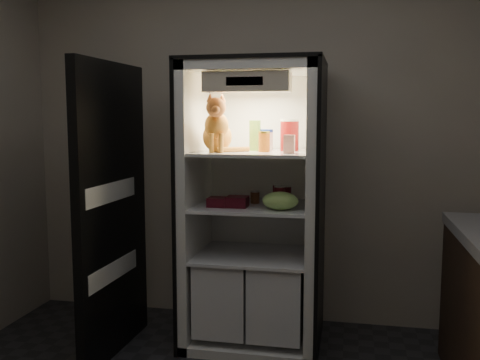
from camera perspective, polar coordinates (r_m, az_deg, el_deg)
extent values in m
plane|color=#BDB09E|center=(3.93, 2.69, 4.38)|extent=(3.60, 0.00, 3.60)
cube|color=white|center=(3.85, 2.35, -2.04)|extent=(0.85, 0.06, 1.85)
cube|color=white|center=(3.62, -4.66, -2.60)|extent=(0.06, 0.70, 1.85)
cube|color=white|center=(3.49, 7.91, -3.01)|extent=(0.06, 0.70, 1.85)
cube|color=white|center=(3.50, 1.55, 11.79)|extent=(0.85, 0.70, 0.06)
cube|color=white|center=(3.79, 1.46, -16.29)|extent=(0.85, 0.70, 0.06)
cube|color=black|center=(3.64, -5.30, -2.57)|extent=(0.02, 0.72, 1.87)
cube|color=black|center=(3.48, 8.60, -3.03)|extent=(0.02, 0.72, 1.87)
cube|color=black|center=(3.50, 1.55, 12.48)|extent=(0.90, 0.72, 0.02)
cube|color=white|center=(3.46, 1.43, 2.90)|extent=(0.73, 0.62, 0.02)
cube|color=white|center=(3.50, 1.41, -2.81)|extent=(0.73, 0.62, 0.02)
cube|color=white|center=(3.68, -1.35, -11.66)|extent=(0.34, 0.58, 0.48)
cube|color=white|center=(3.62, 4.18, -11.99)|extent=(0.34, 0.58, 0.48)
cube|color=white|center=(3.57, 1.40, -8.04)|extent=(0.73, 0.62, 0.02)
cube|color=beige|center=(3.26, 0.78, 10.41)|extent=(0.52, 0.18, 0.12)
cube|color=black|center=(3.17, 0.48, 10.50)|extent=(0.22, 0.01, 0.05)
cube|color=black|center=(3.48, -13.46, -3.16)|extent=(0.09, 0.87, 1.85)
cube|color=white|center=(3.51, -13.68, -9.37)|extent=(0.08, 0.64, 0.12)
cube|color=white|center=(3.40, -13.92, -1.25)|extent=(0.08, 0.64, 0.12)
ellipsoid|color=#B26816|center=(3.48, -2.44, 4.62)|extent=(0.23, 0.27, 0.20)
ellipsoid|color=#B26816|center=(3.38, -2.52, 5.82)|extent=(0.18, 0.17, 0.17)
sphere|color=orange|center=(3.32, -2.58, 7.73)|extent=(0.15, 0.15, 0.12)
sphere|color=orange|center=(3.27, -2.62, 7.50)|extent=(0.06, 0.06, 0.05)
cone|color=orange|center=(3.33, -3.22, 8.76)|extent=(0.06, 0.06, 0.06)
cone|color=orange|center=(3.33, -1.93, 8.77)|extent=(0.06, 0.06, 0.06)
cylinder|color=#B26816|center=(3.33, -3.07, 3.95)|extent=(0.03, 0.03, 0.12)
cylinder|color=#B26816|center=(3.32, -2.04, 3.96)|extent=(0.03, 0.03, 0.12)
cylinder|color=#B26816|center=(3.39, -0.77, 3.28)|extent=(0.20, 0.16, 0.03)
cylinder|color=green|center=(3.54, 1.60, 4.63)|extent=(0.08, 0.08, 0.18)
cylinder|color=green|center=(3.54, 1.61, 6.25)|extent=(0.08, 0.08, 0.02)
cylinder|color=white|center=(3.56, 2.73, 4.14)|extent=(0.10, 0.10, 0.12)
cylinder|color=#1635A0|center=(3.56, 2.73, 5.27)|extent=(0.10, 0.10, 0.02)
cylinder|color=maroon|center=(3.42, 2.60, 4.01)|extent=(0.07, 0.07, 0.12)
cylinder|color=#AFA12E|center=(3.42, 2.60, 5.11)|extent=(0.07, 0.07, 0.01)
cylinder|color=#A61916|center=(3.53, 5.30, 4.68)|extent=(0.12, 0.12, 0.19)
cylinder|color=white|center=(3.53, 5.32, 6.38)|extent=(0.12, 0.12, 0.02)
cube|color=silver|center=(3.28, 5.27, 3.83)|extent=(0.07, 0.07, 0.11)
cylinder|color=black|center=(3.55, 4.06, -1.54)|extent=(0.07, 0.07, 0.12)
cylinder|color=#B2B2B2|center=(3.54, 4.07, -0.53)|extent=(0.07, 0.07, 0.00)
cylinder|color=black|center=(3.52, 4.96, -1.67)|extent=(0.06, 0.06, 0.12)
cylinder|color=#B2B2B2|center=(3.51, 4.97, -0.69)|extent=(0.07, 0.07, 0.00)
cylinder|color=black|center=(3.42, 4.24, -1.82)|extent=(0.07, 0.07, 0.13)
cylinder|color=#B2B2B2|center=(3.41, 4.25, -0.73)|extent=(0.07, 0.07, 0.00)
cylinder|color=#522C17|center=(3.56, 1.61, -1.89)|extent=(0.06, 0.06, 0.08)
cylinder|color=#B2B2B2|center=(3.55, 1.61, -1.20)|extent=(0.06, 0.06, 0.01)
ellipsoid|color=#8BBC57|center=(3.31, 4.32, -2.22)|extent=(0.23, 0.16, 0.11)
cube|color=#510D15|center=(3.43, -2.42, -2.35)|extent=(0.12, 0.12, 0.06)
cube|color=#510D15|center=(3.41, -0.31, -2.33)|extent=(0.13, 0.13, 0.07)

